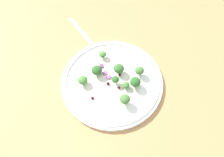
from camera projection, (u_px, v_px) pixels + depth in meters
ground_plane at (116, 92)px, 71.70cm from camera, size 180.00×180.00×2.00cm
plate at (112, 82)px, 71.26cm from camera, size 28.77×28.77×1.70cm
dressing_pool at (112, 81)px, 70.88cm from camera, size 16.69×16.69×0.20cm
broccoli_floret_0 at (115, 80)px, 68.87cm from camera, size 2.06×2.06×2.09cm
broccoli_floret_1 at (97, 70)px, 70.37cm from camera, size 2.96×2.96×3.00cm
broccoli_floret_2 at (140, 71)px, 70.26cm from camera, size 2.53×2.53×2.56cm
broccoli_floret_3 at (83, 80)px, 69.04cm from camera, size 2.66×2.66×2.69cm
broccoli_floret_4 at (126, 85)px, 68.66cm from camera, size 1.99×1.99×2.02cm
broccoli_floret_5 at (135, 82)px, 68.27cm from camera, size 2.91×2.91×2.95cm
broccoli_floret_6 at (125, 99)px, 65.49cm from camera, size 2.75×2.75×2.78cm
broccoli_floret_7 at (119, 69)px, 70.51cm from camera, size 2.93×2.93×2.96cm
broccoli_floret_8 at (103, 54)px, 73.60cm from camera, size 2.13×2.13×2.16cm
cranberry_0 at (92, 98)px, 67.75cm from camera, size 0.80×0.80×0.80cm
cranberry_1 at (95, 70)px, 72.31cm from camera, size 0.94×0.94×0.94cm
cranberry_2 at (119, 88)px, 69.09cm from camera, size 0.76×0.76×0.76cm
cranberry_3 at (108, 83)px, 69.85cm from camera, size 0.89×0.89×0.89cm
cranberry_4 at (121, 75)px, 71.16cm from camera, size 0.74×0.74×0.74cm
onion_bit_0 at (100, 72)px, 71.83cm from camera, size 1.10×1.26×0.36cm
onion_bit_1 at (109, 77)px, 71.14cm from camera, size 1.52×1.59×0.56cm
onion_bit_2 at (101, 66)px, 73.08cm from camera, size 1.44×1.52×0.56cm
onion_bit_3 at (105, 73)px, 71.96cm from camera, size 1.83×1.82×0.39cm
fork at (87, 38)px, 80.02cm from camera, size 15.33×13.43×0.50cm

